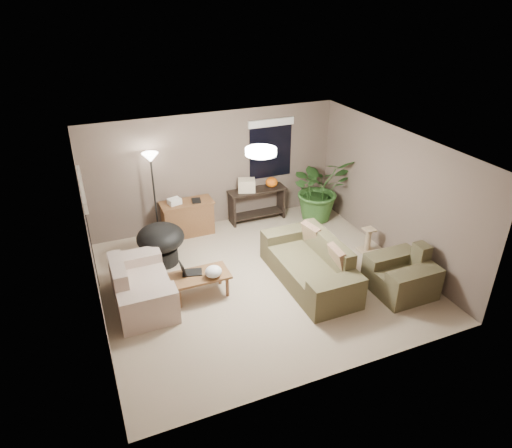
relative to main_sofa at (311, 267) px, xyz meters
name	(u,v)px	position (x,y,z in m)	size (l,w,h in m)	color
room_shell	(261,219)	(-0.83, 0.37, 0.96)	(5.50, 5.50, 5.50)	tan
main_sofa	(311,267)	(0.00, 0.00, 0.00)	(0.95, 2.20, 0.85)	#4E482E
throw_pillows	(325,247)	(0.26, 0.00, 0.36)	(0.31, 1.37, 0.47)	#8C7251
loveseat	(140,288)	(-2.94, 0.53, 0.00)	(0.90, 1.60, 0.85)	beige
armchair	(402,276)	(1.31, -0.87, 0.00)	(0.95, 1.00, 0.85)	#453F29
coffee_table	(200,278)	(-1.96, 0.34, 0.06)	(1.00, 0.55, 0.42)	brown
laptop	(188,271)	(-2.13, 0.44, 0.19)	(0.39, 0.30, 0.24)	black
plastic_bag	(213,272)	(-1.76, 0.19, 0.23)	(0.29, 0.26, 0.20)	white
desk	(188,218)	(-1.57, 2.57, 0.08)	(1.10, 0.50, 0.75)	brown
desk_papers	(179,201)	(-1.72, 2.56, 0.51)	(0.70, 0.30, 0.12)	silver
console_table	(257,202)	(0.05, 2.62, 0.14)	(1.30, 0.40, 0.75)	black
pumpkin	(272,182)	(0.40, 2.62, 0.57)	(0.27, 0.27, 0.22)	orange
cardboard_box	(247,185)	(-0.20, 2.62, 0.59)	(0.37, 0.27, 0.27)	beige
papasan_chair	(161,241)	(-2.33, 1.64, 0.17)	(1.07, 1.07, 0.80)	black
floor_lamp	(151,168)	(-2.21, 2.55, 1.30)	(0.32, 0.32, 1.91)	black
ceiling_fixture	(261,152)	(-0.83, 0.37, 2.15)	(0.50, 0.50, 0.10)	white
houseplant	(319,195)	(1.37, 2.16, 0.28)	(1.32, 1.47, 1.14)	#2D5923
cat_scratching_post	(368,241)	(1.57, 0.49, -0.08)	(0.32, 0.32, 0.50)	tan
window_left	(85,210)	(-3.55, 0.67, 1.49)	(0.05, 1.56, 1.33)	black
window_back	(271,139)	(0.47, 2.85, 1.49)	(1.06, 0.05, 1.33)	black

